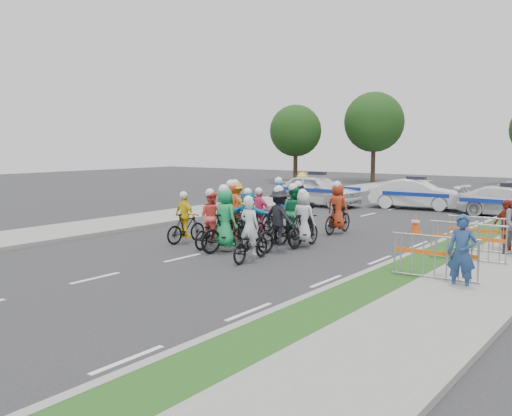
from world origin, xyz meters
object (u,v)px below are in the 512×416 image
Objects in this scene: rider_0 at (250,239)px; rider_13 at (338,213)px; rider_10 at (236,212)px; rider_7 at (304,224)px; rider_2 at (212,226)px; police_car_0 at (317,190)px; rider_11 at (299,213)px; spectator_0 at (462,253)px; rider_4 at (280,226)px; spectator_2 at (506,227)px; rider_12 at (280,213)px; marshal_hiviz at (302,188)px; barrier_2 at (483,236)px; rider_1 at (226,226)px; barrier_1 at (468,244)px; rider_8 at (294,221)px; parked_bike at (245,199)px; tree_3 at (374,122)px; police_car_2 at (511,202)px; rider_5 at (249,221)px; tree_0 at (296,131)px; rider_9 at (260,218)px; police_car_1 at (416,194)px; cone_0 at (415,225)px; rider_3 at (186,223)px; rider_6 at (233,221)px; barrier_0 at (435,260)px.

rider_13 is (-0.34, 5.64, 0.14)m from rider_0.
rider_7 is at bearing 156.64° from rider_10.
rider_2 reaches higher than police_car_0.
rider_11 reaches higher than spectator_0.
rider_0 is 0.39× the size of police_car_0.
spectator_2 is at bearing -138.17° from rider_4.
rider_12 reaches higher than marshal_hiviz.
spectator_0 reaches higher than barrier_2.
barrier_1 is (6.33, 2.36, -0.22)m from rider_1.
rider_11 is 1.20× the size of spectator_2.
rider_8 reaches higher than police_car_0.
tree_3 is at bearing 7.65° from parked_bike.
rider_1 is at bearing 80.96° from rider_8.
tree_3 reaches higher than police_car_2.
rider_5 is 13.23m from police_car_2.
spectator_2 is at bearing -46.14° from tree_0.
police_car_1 is (1.12, 11.47, 0.05)m from rider_9.
marshal_hiviz is at bearing 137.57° from barrier_1.
rider_1 is 3.50m from rider_10.
rider_12 is 8.58m from police_car_0.
rider_10 is 6.37m from cone_0.
rider_7 is 1.14× the size of spectator_2.
rider_13 is at bearing -153.42° from rider_10.
rider_8 is (2.79, 2.10, 0.06)m from rider_3.
rider_0 is 15.37m from marshal_hiviz.
rider_12 is at bearing -91.56° from rider_2.
rider_0 is 2.61× the size of cone_0.
rider_5 is 6.57m from barrier_1.
marshal_hiviz is 16.47m from tree_0.
rider_2 is at bearing 104.25° from rider_12.
rider_9 is (-0.48, 1.27, -0.10)m from rider_5.
rider_13 is at bearing -120.66° from parked_bike.
parked_bike is (-6.91, -4.71, -0.26)m from police_car_1.
rider_11 is at bearing -57.37° from tree_0.
rider_10 is at bearing 158.76° from police_car_1.
cone_0 is (4.40, 2.07, -0.31)m from rider_12.
rider_6 is at bearing -130.76° from cone_0.
rider_13 reaches higher than rider_3.
rider_2 reaches higher than spectator_2.
rider_9 is 0.37× the size of police_car_0.
barrier_2 is 1.14× the size of parked_bike.
rider_10 is at bearing 159.25° from barrier_0.
parked_bike is (-2.30, -3.06, -0.33)m from police_car_0.
barrier_1 is 1.51m from barrier_2.
tree_0 is 0.86× the size of tree_3.
parked_bike is at bearing -65.17° from tree_0.
police_car_2 is 2.28× the size of barrier_1.
police_car_2 is (9.10, 1.11, -0.14)m from police_car_0.
police_car_1 is (2.39, 11.17, -0.03)m from rider_10.
rider_7 is 11.85m from police_car_0.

